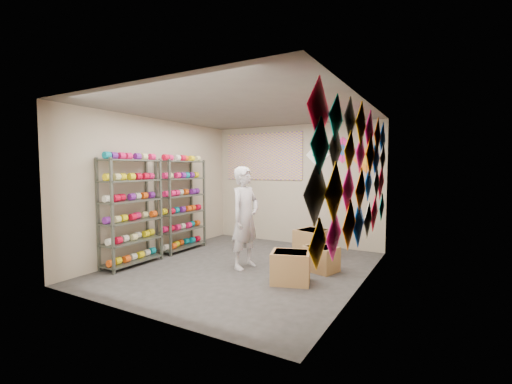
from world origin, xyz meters
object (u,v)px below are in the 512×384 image
Objects in this scene: shelf_rack_front at (131,212)px; shopkeeper at (245,218)px; shelf_rack_back at (182,205)px; carton_b at (321,259)px; carton_c at (312,243)px; carton_a at (291,267)px.

shopkeeper is at bearing 25.18° from shelf_rack_front.
shelf_rack_back is 3.13m from carton_b.
shelf_rack_back is at bearing 84.01° from shopkeeper.
carton_c is at bearing -21.18° from shopkeeper.
carton_a is (2.83, -0.77, -0.71)m from shelf_rack_back.
carton_b is 1.00m from carton_c.
carton_a is 0.96× the size of carton_c.
carton_c is (0.73, 1.34, -0.62)m from shopkeeper.
shelf_rack_back is (0.00, 1.30, 0.00)m from shelf_rack_front.
carton_b is 0.86× the size of carton_c.
shelf_rack_back is at bearing -162.87° from carton_b.
shopkeeper reaches higher than carton_a.
shelf_rack_back reaches higher than carton_a.
carton_b is at bearing -46.79° from carton_c.
shopkeeper is at bearing -142.40° from carton_b.
shelf_rack_front is 2.02m from shopkeeper.
shelf_rack_back is 3.35× the size of carton_a.
carton_b is (3.04, 0.02, -0.74)m from shelf_rack_back.
carton_a is 0.82m from carton_b.
shelf_rack_front is 3.39m from carton_b.
shelf_rack_front is 3.44m from carton_c.
carton_b is at bearing 0.37° from shelf_rack_back.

